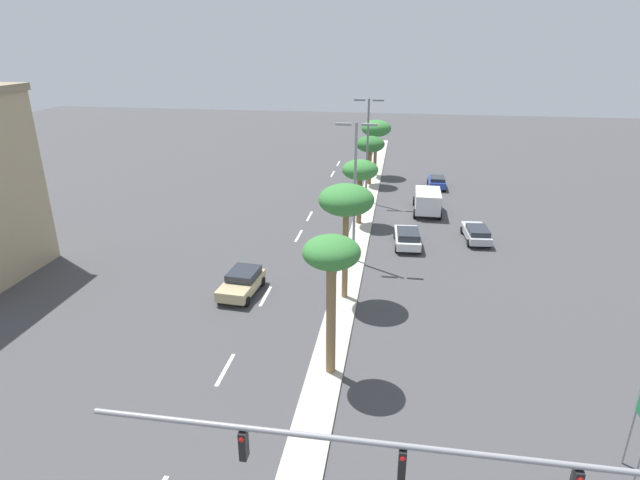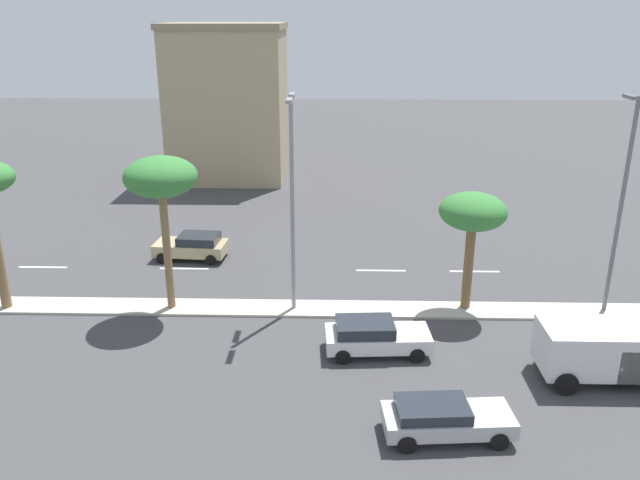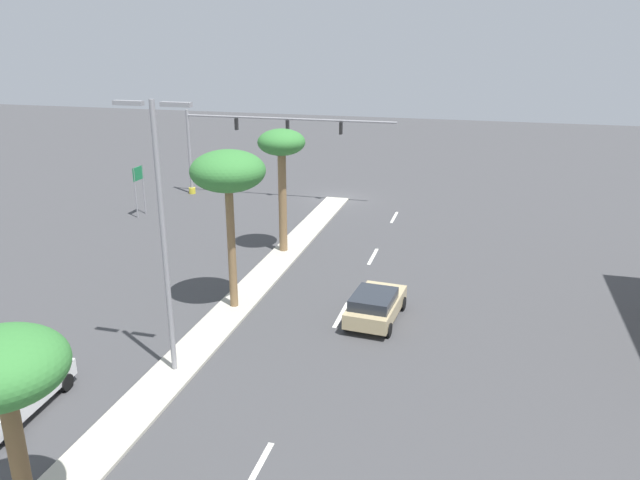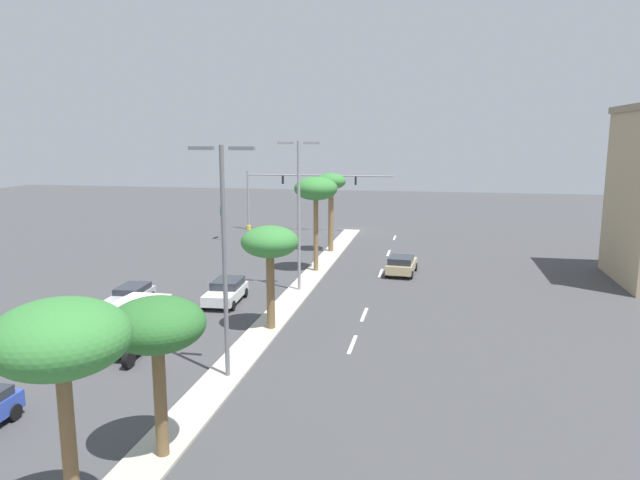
{
  "view_description": "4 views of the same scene",
  "coord_description": "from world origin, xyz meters",
  "px_view_note": "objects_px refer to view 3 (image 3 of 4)",
  "views": [
    {
      "loc": [
        3.18,
        -8.89,
        15.94
      ],
      "look_at": [
        -2.55,
        27.26,
        1.55
      ],
      "focal_mm": 29.14,
      "sensor_mm": 36.0,
      "label": 1
    },
    {
      "loc": [
        28.29,
        29.24,
        13.85
      ],
      "look_at": [
        0.5,
        28.52,
        3.84
      ],
      "focal_mm": 35.7,
      "sensor_mm": 36.0,
      "label": 2
    },
    {
      "loc": [
        -10.97,
        46.01,
        12.54
      ],
      "look_at": [
        -3.93,
        20.01,
        3.41
      ],
      "focal_mm": 34.34,
      "sensor_mm": 36.0,
      "label": 3
    },
    {
      "loc": [
        -9.01,
        66.02,
        10.74
      ],
      "look_at": [
        -1.79,
        28.84,
        3.99
      ],
      "focal_mm": 32.8,
      "sensor_mm": 36.0,
      "label": 4
    }
  ],
  "objects_px": {
    "palm_tree_rear": "(282,149)",
    "palm_tree_mid": "(2,371)",
    "directional_road_sign": "(139,181)",
    "street_lamp_near": "(162,221)",
    "traffic_signal_gantry": "(241,141)",
    "sedan_white_right": "(17,389)",
    "palm_tree_left": "(228,174)",
    "sedan_tan_center": "(375,305)"
  },
  "relations": [
    {
      "from": "directional_road_sign",
      "to": "sedan_tan_center",
      "type": "relative_size",
      "value": 0.83
    },
    {
      "from": "traffic_signal_gantry",
      "to": "directional_road_sign",
      "type": "distance_m",
      "value": 8.77
    },
    {
      "from": "sedan_tan_center",
      "to": "sedan_white_right",
      "type": "relative_size",
      "value": 0.94
    },
    {
      "from": "palm_tree_rear",
      "to": "palm_tree_mid",
      "type": "relative_size",
      "value": 1.26
    },
    {
      "from": "directional_road_sign",
      "to": "street_lamp_near",
      "type": "height_order",
      "value": "street_lamp_near"
    },
    {
      "from": "palm_tree_left",
      "to": "sedan_tan_center",
      "type": "distance_m",
      "value": 8.92
    },
    {
      "from": "palm_tree_left",
      "to": "street_lamp_near",
      "type": "relative_size",
      "value": 0.73
    },
    {
      "from": "traffic_signal_gantry",
      "to": "palm_tree_mid",
      "type": "relative_size",
      "value": 2.93
    },
    {
      "from": "directional_road_sign",
      "to": "street_lamp_near",
      "type": "distance_m",
      "value": 22.99
    },
    {
      "from": "palm_tree_left",
      "to": "street_lamp_near",
      "type": "xyz_separation_m",
      "value": [
        -0.02,
        6.04,
        -0.44
      ]
    },
    {
      "from": "palm_tree_rear",
      "to": "street_lamp_near",
      "type": "height_order",
      "value": "street_lamp_near"
    },
    {
      "from": "traffic_signal_gantry",
      "to": "palm_tree_rear",
      "type": "distance_m",
      "value": 13.73
    },
    {
      "from": "palm_tree_mid",
      "to": "sedan_white_right",
      "type": "height_order",
      "value": "palm_tree_mid"
    },
    {
      "from": "palm_tree_rear",
      "to": "sedan_white_right",
      "type": "relative_size",
      "value": 1.6
    },
    {
      "from": "palm_tree_left",
      "to": "street_lamp_near",
      "type": "distance_m",
      "value": 6.06
    },
    {
      "from": "palm_tree_rear",
      "to": "traffic_signal_gantry",
      "type": "bearing_deg",
      "value": -57.78
    },
    {
      "from": "palm_tree_rear",
      "to": "sedan_tan_center",
      "type": "xyz_separation_m",
      "value": [
        -7.0,
        7.77,
        -5.47
      ]
    },
    {
      "from": "palm_tree_rear",
      "to": "street_lamp_near",
      "type": "relative_size",
      "value": 0.71
    },
    {
      "from": "directional_road_sign",
      "to": "sedan_tan_center",
      "type": "xyz_separation_m",
      "value": [
        -19.38,
        12.46,
        -1.74
      ]
    },
    {
      "from": "directional_road_sign",
      "to": "palm_tree_left",
      "type": "bearing_deg",
      "value": 134.44
    },
    {
      "from": "palm_tree_rear",
      "to": "palm_tree_mid",
      "type": "distance_m",
      "value": 22.69
    },
    {
      "from": "directional_road_sign",
      "to": "palm_tree_rear",
      "type": "bearing_deg",
      "value": 159.23
    },
    {
      "from": "directional_road_sign",
      "to": "palm_tree_rear",
      "type": "height_order",
      "value": "palm_tree_rear"
    },
    {
      "from": "traffic_signal_gantry",
      "to": "sedan_white_right",
      "type": "distance_m",
      "value": 29.88
    },
    {
      "from": "traffic_signal_gantry",
      "to": "palm_tree_rear",
      "type": "relative_size",
      "value": 2.33
    },
    {
      "from": "palm_tree_rear",
      "to": "palm_tree_mid",
      "type": "bearing_deg",
      "value": 91.42
    },
    {
      "from": "traffic_signal_gantry",
      "to": "sedan_tan_center",
      "type": "bearing_deg",
      "value": 126.48
    },
    {
      "from": "directional_road_sign",
      "to": "palm_tree_mid",
      "type": "xyz_separation_m",
      "value": [
        -12.93,
        27.33,
        2.38
      ]
    },
    {
      "from": "palm_tree_left",
      "to": "palm_tree_mid",
      "type": "xyz_separation_m",
      "value": [
        -0.34,
        14.49,
        -1.66
      ]
    },
    {
      "from": "street_lamp_near",
      "to": "sedan_tan_center",
      "type": "xyz_separation_m",
      "value": [
        -6.77,
        -6.42,
        -5.33
      ]
    },
    {
      "from": "directional_road_sign",
      "to": "sedan_tan_center",
      "type": "distance_m",
      "value": 23.1
    },
    {
      "from": "directional_road_sign",
      "to": "sedan_white_right",
      "type": "distance_m",
      "value": 24.24
    },
    {
      "from": "traffic_signal_gantry",
      "to": "directional_road_sign",
      "type": "xyz_separation_m",
      "value": [
        5.11,
        6.83,
        -2.01
      ]
    },
    {
      "from": "directional_road_sign",
      "to": "sedan_tan_center",
      "type": "bearing_deg",
      "value": 147.25
    },
    {
      "from": "traffic_signal_gantry",
      "to": "palm_tree_rear",
      "type": "bearing_deg",
      "value": 122.22
    },
    {
      "from": "palm_tree_mid",
      "to": "sedan_tan_center",
      "type": "relative_size",
      "value": 1.34
    },
    {
      "from": "sedan_tan_center",
      "to": "street_lamp_near",
      "type": "bearing_deg",
      "value": 43.51
    },
    {
      "from": "palm_tree_rear",
      "to": "sedan_tan_center",
      "type": "height_order",
      "value": "palm_tree_rear"
    },
    {
      "from": "traffic_signal_gantry",
      "to": "palm_tree_left",
      "type": "relative_size",
      "value": 2.26
    },
    {
      "from": "traffic_signal_gantry",
      "to": "street_lamp_near",
      "type": "height_order",
      "value": "street_lamp_near"
    },
    {
      "from": "palm_tree_mid",
      "to": "street_lamp_near",
      "type": "xyz_separation_m",
      "value": [
        0.32,
        -8.45,
        1.22
      ]
    },
    {
      "from": "street_lamp_near",
      "to": "palm_tree_left",
      "type": "bearing_deg",
      "value": -89.78
    }
  ]
}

